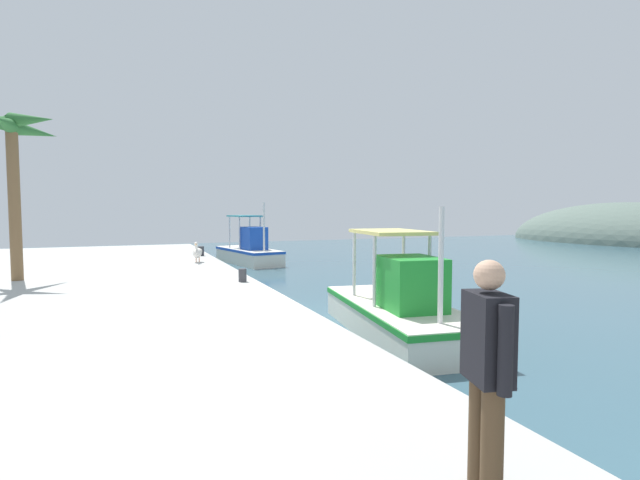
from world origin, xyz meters
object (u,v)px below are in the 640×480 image
fisherman_standing (487,366)px  palm_tree (10,143)px  fishing_boat_second (400,309)px  mooring_bollard_second (243,275)px  mooring_bollard_nearest (201,251)px  fishing_boat_nearest (249,251)px  pelican (197,252)px

fisherman_standing → palm_tree: bearing=-157.7°
fishing_boat_second → mooring_bollard_second: bearing=-148.0°
fisherman_standing → mooring_bollard_nearest: 18.99m
palm_tree → mooring_bollard_nearest: bearing=132.3°
fishing_boat_second → fisherman_standing: size_ratio=3.22×
fisherman_standing → fishing_boat_nearest: bearing=170.8°
fishing_boat_second → mooring_bollard_second: (-4.21, -2.64, 0.37)m
fishing_boat_nearest → fisherman_standing: fishing_boat_nearest is taller
mooring_bollard_nearest → mooring_bollard_second: 8.33m
fishing_boat_nearest → palm_tree: 13.12m
mooring_bollard_nearest → palm_tree: palm_tree is taller
fishing_boat_second → pelican: 10.41m
fisherman_standing → mooring_bollard_second: (-10.64, 0.62, -0.75)m
fishing_boat_second → palm_tree: 11.94m
fishing_boat_nearest → pelican: fishing_boat_nearest is taller
fishing_boat_second → pelican: bearing=-162.4°
pelican → mooring_bollard_second: 5.72m
pelican → fisherman_standing: size_ratio=0.57×
mooring_bollard_second → palm_tree: size_ratio=0.08×
pelican → fisherman_standing: (16.33, -0.11, 0.54)m
fishing_boat_nearest → palm_tree: size_ratio=1.12×
fishing_boat_nearest → fishing_boat_second: bearing=-1.1°
fishing_boat_nearest → palm_tree: palm_tree is taller
fishing_boat_second → mooring_bollard_second: 4.98m
fisherman_standing → mooring_bollard_nearest: fisherman_standing is taller
mooring_bollard_nearest → fishing_boat_nearest: bearing=135.6°
mooring_bollard_second → palm_tree: 7.71m
fishing_boat_second → fisherman_standing: fishing_boat_second is taller
mooring_bollard_nearest → pelican: bearing=-10.9°
pelican → fisherman_standing: fisherman_standing is taller
palm_tree → fishing_boat_second: bearing=51.4°
mooring_bollard_second → palm_tree: palm_tree is taller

